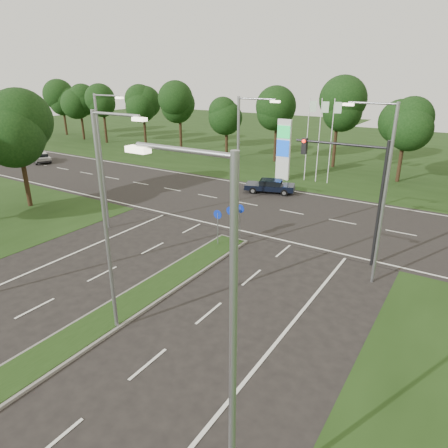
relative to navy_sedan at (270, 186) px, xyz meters
The scene contains 15 objects.
verge_far 27.16m from the navy_sedan, 83.88° to the left, with size 160.00×50.00×0.02m, color black.
cross_road 4.98m from the navy_sedan, 54.16° to the right, with size 160.00×12.00×0.02m, color black.
median_kerb 24.19m from the navy_sedan, 83.13° to the right, with size 2.00×26.00×0.12m, color slate.
streetlight_median_near 22.78m from the navy_sedan, 79.96° to the right, with size 2.53×0.22×9.00m.
streetlight_median_far 13.38m from the navy_sedan, 72.03° to the right, with size 2.53×0.22×9.00m.
streetlight_left_far 15.65m from the navy_sedan, 111.10° to the right, with size 2.53×0.22×9.00m.
streetlight_right_far 17.34m from the navy_sedan, 45.76° to the right, with size 2.53×0.22×9.00m.
streetlight_right_near 28.86m from the navy_sedan, 65.79° to the right, with size 2.53×0.22×9.00m.
traffic_signal 14.76m from the navy_sedan, 44.79° to the right, with size 5.10×0.42×7.00m.
median_signs 12.01m from the navy_sedan, 76.00° to the right, with size 1.16×1.76×2.38m.
gas_pylon 5.72m from the navy_sedan, 100.05° to the left, with size 5.80×1.26×8.00m.
tree_left_far 21.29m from the navy_sedan, 136.83° to the right, with size 5.20×5.20×8.86m.
treeline_far 13.76m from the navy_sedan, 75.90° to the left, with size 6.00×6.00×9.90m.
navy_sedan is the anchor object (origin of this frame).
far_car_a 29.47m from the navy_sedan, behind, with size 4.31×3.15×1.14m.
Camera 1 is at (12.39, -3.64, 10.20)m, focal length 32.00 mm.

